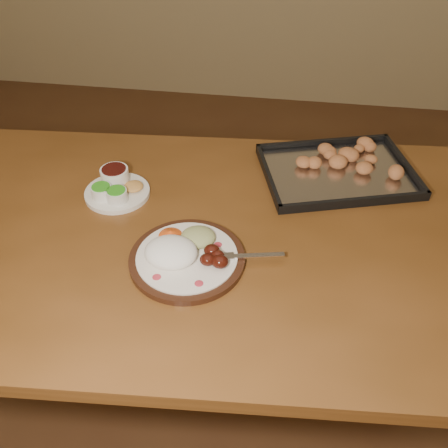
# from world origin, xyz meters

# --- Properties ---
(ground) EXTENTS (4.00, 4.00, 0.00)m
(ground) POSITION_xyz_m (0.00, 0.00, 0.00)
(ground) COLOR brown
(ground) RESTS_ON ground
(dining_table) EXTENTS (1.56, 1.00, 0.75)m
(dining_table) POSITION_xyz_m (-0.02, -0.24, 0.65)
(dining_table) COLOR brown
(dining_table) RESTS_ON ground
(dinner_plate) EXTENTS (0.36, 0.27, 0.06)m
(dinner_plate) POSITION_xyz_m (-0.02, -0.34, 0.77)
(dinner_plate) COLOR black
(dinner_plate) RESTS_ON dining_table
(condiment_saucer) EXTENTS (0.17, 0.17, 0.06)m
(condiment_saucer) POSITION_xyz_m (-0.25, -0.12, 0.77)
(condiment_saucer) COLOR white
(condiment_saucer) RESTS_ON dining_table
(baking_tray) EXTENTS (0.48, 0.41, 0.04)m
(baking_tray) POSITION_xyz_m (0.34, 0.06, 0.76)
(baking_tray) COLOR black
(baking_tray) RESTS_ON dining_table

